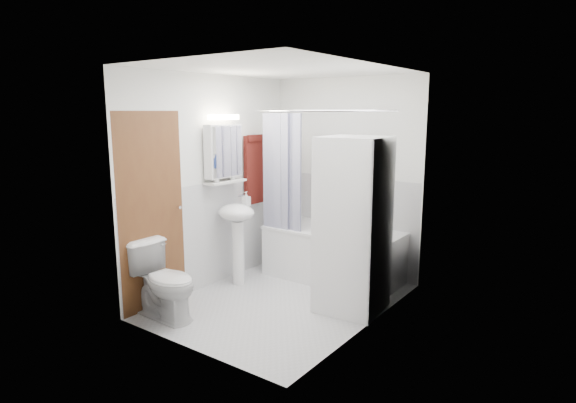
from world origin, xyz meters
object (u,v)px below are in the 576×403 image
Objects in this scene: bathtub at (333,252)px; washer_dryer at (353,225)px; toilet at (164,281)px; sink at (237,225)px.

bathtub is 0.92× the size of washer_dryer.
bathtub is 2.14× the size of toilet.
washer_dryer is 1.93m from toilet.
toilet is (-1.37, -1.26, -0.51)m from washer_dryer.
washer_dryer is at bearing -45.82° from toilet.
toilet is at bearing -142.38° from washer_dryer.
toilet is (0.06, -1.13, -0.33)m from sink.
toilet is at bearing -111.69° from bathtub.
sink is 1.18m from toilet.
toilet is at bearing -86.88° from sink.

